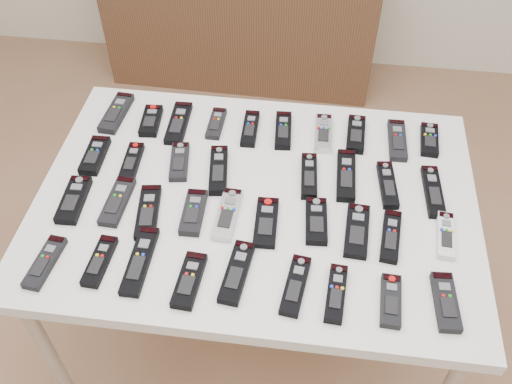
# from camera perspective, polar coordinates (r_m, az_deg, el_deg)

# --- Properties ---
(ground) EXTENTS (4.00, 4.00, 0.00)m
(ground) POSITION_cam_1_polar(r_m,az_deg,el_deg) (2.21, -1.58, -16.67)
(ground) COLOR #976B4D
(ground) RESTS_ON ground
(table) EXTENTS (1.25, 0.88, 0.78)m
(table) POSITION_cam_1_polar(r_m,az_deg,el_deg) (1.67, 0.00, -1.82)
(table) COLOR white
(table) RESTS_ON ground
(sideboard) EXTENTS (1.44, 0.41, 0.71)m
(sideboard) POSITION_cam_1_polar(r_m,az_deg,el_deg) (3.21, -1.49, 16.80)
(sideboard) COLOR #472D1C
(sideboard) RESTS_ON ground
(remote_0) EXTENTS (0.07, 0.19, 0.02)m
(remote_0) POSITION_cam_1_polar(r_m,az_deg,el_deg) (1.93, -13.79, 7.69)
(remote_0) COLOR black
(remote_0) RESTS_ON table
(remote_1) EXTENTS (0.07, 0.14, 0.02)m
(remote_1) POSITION_cam_1_polar(r_m,az_deg,el_deg) (1.88, -10.46, 7.01)
(remote_1) COLOR black
(remote_1) RESTS_ON table
(remote_2) EXTENTS (0.06, 0.20, 0.02)m
(remote_2) POSITION_cam_1_polar(r_m,az_deg,el_deg) (1.86, -7.75, 6.85)
(remote_2) COLOR black
(remote_2) RESTS_ON table
(remote_3) EXTENTS (0.05, 0.14, 0.02)m
(remote_3) POSITION_cam_1_polar(r_m,az_deg,el_deg) (1.85, -4.00, 6.85)
(remote_3) COLOR black
(remote_3) RESTS_ON table
(remote_4) EXTENTS (0.05, 0.16, 0.02)m
(remote_4) POSITION_cam_1_polar(r_m,az_deg,el_deg) (1.82, -0.59, 6.36)
(remote_4) COLOR black
(remote_4) RESTS_ON table
(remote_5) EXTENTS (0.06, 0.17, 0.02)m
(remote_5) POSITION_cam_1_polar(r_m,az_deg,el_deg) (1.82, 2.74, 6.18)
(remote_5) COLOR black
(remote_5) RESTS_ON table
(remote_6) EXTENTS (0.06, 0.17, 0.02)m
(remote_6) POSITION_cam_1_polar(r_m,az_deg,el_deg) (1.81, 6.74, 5.83)
(remote_6) COLOR #B7B7BC
(remote_6) RESTS_ON table
(remote_7) EXTENTS (0.06, 0.16, 0.02)m
(remote_7) POSITION_cam_1_polar(r_m,az_deg,el_deg) (1.83, 9.96, 5.72)
(remote_7) COLOR black
(remote_7) RESTS_ON table
(remote_8) EXTENTS (0.05, 0.18, 0.02)m
(remote_8) POSITION_cam_1_polar(r_m,az_deg,el_deg) (1.83, 13.94, 5.04)
(remote_8) COLOR black
(remote_8) RESTS_ON table
(remote_9) EXTENTS (0.06, 0.15, 0.02)m
(remote_9) POSITION_cam_1_polar(r_m,az_deg,el_deg) (1.86, 16.95, 5.02)
(remote_9) COLOR black
(remote_9) RESTS_ON table
(remote_10) EXTENTS (0.06, 0.16, 0.02)m
(remote_10) POSITION_cam_1_polar(r_m,az_deg,el_deg) (1.80, -15.81, 3.54)
(remote_10) COLOR black
(remote_10) RESTS_ON table
(remote_11) EXTENTS (0.05, 0.15, 0.02)m
(remote_11) POSITION_cam_1_polar(r_m,az_deg,el_deg) (1.75, -12.31, 3.00)
(remote_11) COLOR black
(remote_11) RESTS_ON table
(remote_12) EXTENTS (0.07, 0.16, 0.02)m
(remote_12) POSITION_cam_1_polar(r_m,az_deg,el_deg) (1.73, -7.67, 3.03)
(remote_12) COLOR black
(remote_12) RESTS_ON table
(remote_13) EXTENTS (0.08, 0.19, 0.02)m
(remote_13) POSITION_cam_1_polar(r_m,az_deg,el_deg) (1.69, -3.77, 2.21)
(remote_13) COLOR black
(remote_13) RESTS_ON table
(remote_14) EXTENTS (0.06, 0.17, 0.02)m
(remote_14) POSITION_cam_1_polar(r_m,az_deg,el_deg) (1.67, 5.33, 1.61)
(remote_14) COLOR black
(remote_14) RESTS_ON table
(remote_15) EXTENTS (0.06, 0.20, 0.02)m
(remote_15) POSITION_cam_1_polar(r_m,az_deg,el_deg) (1.69, 8.99, 1.66)
(remote_15) COLOR black
(remote_15) RESTS_ON table
(remote_16) EXTENTS (0.06, 0.18, 0.02)m
(remote_16) POSITION_cam_1_polar(r_m,az_deg,el_deg) (1.69, 13.02, 0.70)
(remote_16) COLOR black
(remote_16) RESTS_ON table
(remote_17) EXTENTS (0.06, 0.20, 0.02)m
(remote_17) POSITION_cam_1_polar(r_m,az_deg,el_deg) (1.70, 17.29, 0.05)
(remote_17) COLOR black
(remote_17) RESTS_ON table
(remote_18) EXTENTS (0.07, 0.17, 0.02)m
(remote_18) POSITION_cam_1_polar(r_m,az_deg,el_deg) (1.68, -17.77, -0.75)
(remote_18) COLOR black
(remote_18) RESTS_ON table
(remote_19) EXTENTS (0.06, 0.18, 0.02)m
(remote_19) POSITION_cam_1_polar(r_m,az_deg,el_deg) (1.65, -13.70, -0.90)
(remote_19) COLOR black
(remote_19) RESTS_ON table
(remote_20) EXTENTS (0.08, 0.20, 0.02)m
(remote_20) POSITION_cam_1_polar(r_m,az_deg,el_deg) (1.60, -10.73, -1.98)
(remote_20) COLOR black
(remote_20) RESTS_ON table
(remote_21) EXTENTS (0.06, 0.16, 0.02)m
(remote_21) POSITION_cam_1_polar(r_m,az_deg,el_deg) (1.58, -6.27, -2.03)
(remote_21) COLOR black
(remote_21) RESTS_ON table
(remote_22) EXTENTS (0.06, 0.18, 0.02)m
(remote_22) POSITION_cam_1_polar(r_m,az_deg,el_deg) (1.57, -2.86, -2.24)
(remote_22) COLOR #B7B7BC
(remote_22) RESTS_ON table
(remote_23) EXTENTS (0.07, 0.17, 0.02)m
(remote_23) POSITION_cam_1_polar(r_m,az_deg,el_deg) (1.55, 1.02, -3.05)
(remote_23) COLOR black
(remote_23) RESTS_ON table
(remote_24) EXTENTS (0.07, 0.16, 0.02)m
(remote_24) POSITION_cam_1_polar(r_m,az_deg,el_deg) (1.56, 6.05, -2.91)
(remote_24) COLOR black
(remote_24) RESTS_ON table
(remote_25) EXTENTS (0.07, 0.18, 0.02)m
(remote_25) POSITION_cam_1_polar(r_m,az_deg,el_deg) (1.55, 10.06, -3.84)
(remote_25) COLOR black
(remote_25) RESTS_ON table
(remote_26) EXTENTS (0.06, 0.17, 0.02)m
(remote_26) POSITION_cam_1_polar(r_m,az_deg,el_deg) (1.56, 13.32, -4.32)
(remote_26) COLOR black
(remote_26) RESTS_ON table
(remote_27) EXTENTS (0.06, 0.16, 0.02)m
(remote_27) POSITION_cam_1_polar(r_m,az_deg,el_deg) (1.60, 18.44, -4.16)
(remote_27) COLOR silver
(remote_27) RESTS_ON table
(remote_28) EXTENTS (0.06, 0.17, 0.02)m
(remote_28) POSITION_cam_1_polar(r_m,az_deg,el_deg) (1.56, -20.35, -6.61)
(remote_28) COLOR black
(remote_28) RESTS_ON table
(remote_29) EXTENTS (0.05, 0.16, 0.02)m
(remote_29) POSITION_cam_1_polar(r_m,az_deg,el_deg) (1.52, -15.36, -6.68)
(remote_29) COLOR black
(remote_29) RESTS_ON table
(remote_30) EXTENTS (0.05, 0.21, 0.02)m
(remote_30) POSITION_cam_1_polar(r_m,az_deg,el_deg) (1.50, -11.53, -6.75)
(remote_30) COLOR black
(remote_30) RESTS_ON table
(remote_31) EXTENTS (0.06, 0.16, 0.02)m
(remote_31) POSITION_cam_1_polar(r_m,az_deg,el_deg) (1.44, -6.69, -8.77)
(remote_31) COLOR black
(remote_31) RESTS_ON table
(remote_32) EXTENTS (0.07, 0.19, 0.02)m
(remote_32) POSITION_cam_1_polar(r_m,az_deg,el_deg) (1.45, -1.93, -8.02)
(remote_32) COLOR black
(remote_32) RESTS_ON table
(remote_33) EXTENTS (0.07, 0.18, 0.02)m
(remote_33) POSITION_cam_1_polar(r_m,az_deg,el_deg) (1.43, 3.97, -9.30)
(remote_33) COLOR black
(remote_33) RESTS_ON table
(remote_34) EXTENTS (0.05, 0.16, 0.02)m
(remote_34) POSITION_cam_1_polar(r_m,az_deg,el_deg) (1.43, 8.01, -10.02)
(remote_34) COLOR black
(remote_34) RESTS_ON table
(remote_35) EXTENTS (0.05, 0.15, 0.02)m
(remote_35) POSITION_cam_1_polar(r_m,az_deg,el_deg) (1.44, 13.33, -10.54)
(remote_35) COLOR black
(remote_35) RESTS_ON table
(remote_36) EXTENTS (0.06, 0.16, 0.02)m
(remote_36) POSITION_cam_1_polar(r_m,az_deg,el_deg) (1.47, 18.44, -10.38)
(remote_36) COLOR black
(remote_36) RESTS_ON table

